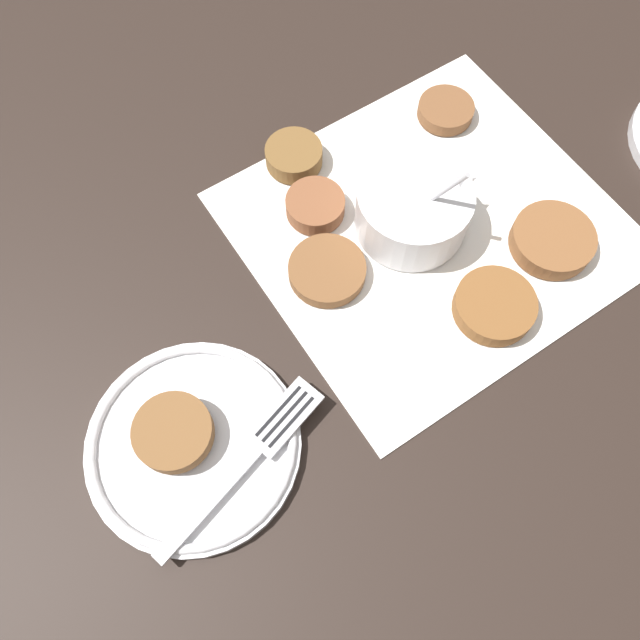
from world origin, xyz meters
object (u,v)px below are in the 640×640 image
at_px(sauce_bowl, 412,207).
at_px(fork, 256,450).
at_px(fritter_on_plate, 173,432).
at_px(serving_plate, 193,444).

xyz_separation_m(sauce_bowl, fork, (-0.21, -0.16, -0.01)).
xyz_separation_m(sauce_bowl, fritter_on_plate, (-0.27, -0.12, -0.00)).
bearing_deg(fritter_on_plate, sauce_bowl, 24.57).
relative_size(sauce_bowl, fork, 0.70).
bearing_deg(sauce_bowl, fork, -143.04).
bearing_deg(serving_plate, fork, -29.25).
relative_size(serving_plate, fritter_on_plate, 2.76).
height_order(fritter_on_plate, fork, fritter_on_plate).
height_order(sauce_bowl, fork, sauce_bowl).
bearing_deg(serving_plate, sauce_bowl, 27.30).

